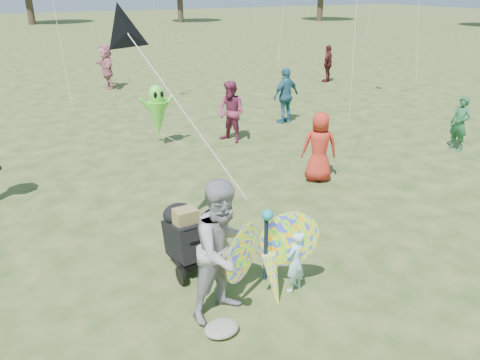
{
  "coord_description": "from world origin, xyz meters",
  "views": [
    {
      "loc": [
        -3.77,
        -5.1,
        4.26
      ],
      "look_at": [
        -0.2,
        1.5,
        1.1
      ],
      "focal_mm": 35.0,
      "sensor_mm": 36.0,
      "label": 1
    }
  ],
  "objects_px": {
    "crowd_j": "(107,67)",
    "butterfly_kite": "(269,257)",
    "crowd_e": "(231,112)",
    "jogging_stroller": "(184,234)",
    "crowd_c": "(286,96)",
    "crowd_h": "(328,64)",
    "child_girl": "(295,262)",
    "crowd_a": "(319,147)",
    "alien_kite": "(158,112)",
    "adult_man": "(224,250)",
    "crowd_f": "(460,124)"
  },
  "relations": [
    {
      "from": "alien_kite",
      "to": "child_girl",
      "type": "bearing_deg",
      "value": -93.91
    },
    {
      "from": "jogging_stroller",
      "to": "butterfly_kite",
      "type": "distance_m",
      "value": 1.52
    },
    {
      "from": "crowd_c",
      "to": "butterfly_kite",
      "type": "height_order",
      "value": "crowd_c"
    },
    {
      "from": "adult_man",
      "to": "crowd_c",
      "type": "height_order",
      "value": "adult_man"
    },
    {
      "from": "adult_man",
      "to": "crowd_h",
      "type": "bearing_deg",
      "value": 33.43
    },
    {
      "from": "crowd_j",
      "to": "jogging_stroller",
      "type": "bearing_deg",
      "value": -8.41
    },
    {
      "from": "crowd_e",
      "to": "crowd_j",
      "type": "height_order",
      "value": "crowd_j"
    },
    {
      "from": "crowd_a",
      "to": "alien_kite",
      "type": "height_order",
      "value": "alien_kite"
    },
    {
      "from": "child_girl",
      "to": "jogging_stroller",
      "type": "bearing_deg",
      "value": -67.51
    },
    {
      "from": "crowd_f",
      "to": "butterfly_kite",
      "type": "relative_size",
      "value": 0.86
    },
    {
      "from": "crowd_f",
      "to": "jogging_stroller",
      "type": "height_order",
      "value": "crowd_f"
    },
    {
      "from": "crowd_h",
      "to": "crowd_e",
      "type": "bearing_deg",
      "value": 1.45
    },
    {
      "from": "crowd_c",
      "to": "crowd_f",
      "type": "distance_m",
      "value": 5.28
    },
    {
      "from": "child_girl",
      "to": "adult_man",
      "type": "bearing_deg",
      "value": -21.53
    },
    {
      "from": "crowd_f",
      "to": "jogging_stroller",
      "type": "bearing_deg",
      "value": -78.76
    },
    {
      "from": "crowd_h",
      "to": "butterfly_kite",
      "type": "distance_m",
      "value": 16.81
    },
    {
      "from": "crowd_c",
      "to": "crowd_e",
      "type": "relative_size",
      "value": 1.03
    },
    {
      "from": "crowd_a",
      "to": "jogging_stroller",
      "type": "relative_size",
      "value": 1.5
    },
    {
      "from": "child_girl",
      "to": "crowd_a",
      "type": "distance_m",
      "value": 4.4
    },
    {
      "from": "crowd_a",
      "to": "butterfly_kite",
      "type": "xyz_separation_m",
      "value": [
        -3.36,
        -3.26,
        -0.12
      ]
    },
    {
      "from": "child_girl",
      "to": "crowd_f",
      "type": "relative_size",
      "value": 0.67
    },
    {
      "from": "adult_man",
      "to": "crowd_h",
      "type": "relative_size",
      "value": 1.19
    },
    {
      "from": "crowd_f",
      "to": "crowd_j",
      "type": "height_order",
      "value": "crowd_j"
    },
    {
      "from": "jogging_stroller",
      "to": "crowd_j",
      "type": "bearing_deg",
      "value": 78.11
    },
    {
      "from": "crowd_j",
      "to": "butterfly_kite",
      "type": "distance_m",
      "value": 16.19
    },
    {
      "from": "butterfly_kite",
      "to": "child_girl",
      "type": "bearing_deg",
      "value": -2.9
    },
    {
      "from": "crowd_f",
      "to": "alien_kite",
      "type": "height_order",
      "value": "alien_kite"
    },
    {
      "from": "crowd_c",
      "to": "crowd_j",
      "type": "distance_m",
      "value": 9.16
    },
    {
      "from": "crowd_j",
      "to": "jogging_stroller",
      "type": "height_order",
      "value": "crowd_j"
    },
    {
      "from": "crowd_e",
      "to": "jogging_stroller",
      "type": "height_order",
      "value": "crowd_e"
    },
    {
      "from": "child_girl",
      "to": "butterfly_kite",
      "type": "bearing_deg",
      "value": -22.38
    },
    {
      "from": "butterfly_kite",
      "to": "jogging_stroller",
      "type": "bearing_deg",
      "value": 119.87
    },
    {
      "from": "crowd_j",
      "to": "jogging_stroller",
      "type": "relative_size",
      "value": 1.72
    },
    {
      "from": "crowd_e",
      "to": "crowd_j",
      "type": "xyz_separation_m",
      "value": [
        -1.27,
        9.3,
        0.06
      ]
    },
    {
      "from": "adult_man",
      "to": "crowd_a",
      "type": "bearing_deg",
      "value": 24.83
    },
    {
      "from": "crowd_e",
      "to": "jogging_stroller",
      "type": "xyz_separation_m",
      "value": [
        -3.68,
        -5.49,
        -0.26
      ]
    },
    {
      "from": "crowd_a",
      "to": "butterfly_kite",
      "type": "height_order",
      "value": "crowd_a"
    },
    {
      "from": "butterfly_kite",
      "to": "crowd_e",
      "type": "bearing_deg",
      "value": 66.69
    },
    {
      "from": "crowd_c",
      "to": "butterfly_kite",
      "type": "distance_m",
      "value": 9.47
    },
    {
      "from": "crowd_c",
      "to": "jogging_stroller",
      "type": "height_order",
      "value": "crowd_c"
    },
    {
      "from": "butterfly_kite",
      "to": "crowd_j",
      "type": "bearing_deg",
      "value": 84.13
    },
    {
      "from": "crowd_e",
      "to": "butterfly_kite",
      "type": "bearing_deg",
      "value": -45.75
    },
    {
      "from": "adult_man",
      "to": "crowd_j",
      "type": "distance_m",
      "value": 16.25
    },
    {
      "from": "crowd_e",
      "to": "crowd_j",
      "type": "distance_m",
      "value": 9.39
    },
    {
      "from": "crowd_a",
      "to": "crowd_c",
      "type": "bearing_deg",
      "value": -85.66
    },
    {
      "from": "butterfly_kite",
      "to": "alien_kite",
      "type": "height_order",
      "value": "alien_kite"
    },
    {
      "from": "crowd_j",
      "to": "alien_kite",
      "type": "bearing_deg",
      "value": -3.76
    },
    {
      "from": "crowd_j",
      "to": "butterfly_kite",
      "type": "xyz_separation_m",
      "value": [
        -1.66,
        -16.1,
        -0.24
      ]
    },
    {
      "from": "crowd_e",
      "to": "adult_man",
      "type": "bearing_deg",
      "value": -50.57
    },
    {
      "from": "child_girl",
      "to": "alien_kite",
      "type": "bearing_deg",
      "value": -113.39
    }
  ]
}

